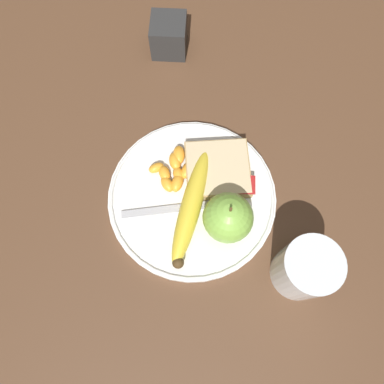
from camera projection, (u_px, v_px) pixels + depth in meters
name	position (u px, v px, depth m)	size (l,w,h in m)	color
ground_plane	(192.00, 198.00, 0.62)	(3.00, 3.00, 0.00)	brown
plate	(192.00, 197.00, 0.61)	(0.27, 0.27, 0.01)	white
juice_glass	(305.00, 269.00, 0.53)	(0.08, 0.08, 0.10)	silver
apple	(228.00, 218.00, 0.56)	(0.08, 0.08, 0.09)	#84BC47
banana	(193.00, 207.00, 0.58)	(0.07, 0.20, 0.03)	yellow
bread_slice	(218.00, 169.00, 0.61)	(0.11, 0.11, 0.02)	#AB8751
fork	(195.00, 206.00, 0.60)	(0.20, 0.05, 0.00)	#B2B2B7
jam_packet	(242.00, 187.00, 0.60)	(0.04, 0.03, 0.02)	white
orange_segment_0	(156.00, 168.00, 0.62)	(0.03, 0.03, 0.01)	#F9A32D
orange_segment_1	(179.00, 155.00, 0.62)	(0.02, 0.03, 0.02)	#F9A32D
orange_segment_2	(191.00, 184.00, 0.61)	(0.02, 0.03, 0.02)	#F9A32D
orange_segment_3	(175.00, 161.00, 0.62)	(0.03, 0.04, 0.02)	#F9A32D
orange_segment_4	(178.00, 175.00, 0.61)	(0.02, 0.03, 0.02)	#F9A32D
orange_segment_5	(167.00, 184.00, 0.61)	(0.03, 0.03, 0.02)	#F9A32D
orange_segment_6	(165.00, 173.00, 0.61)	(0.03, 0.03, 0.02)	#F9A32D
orange_segment_7	(177.00, 183.00, 0.61)	(0.03, 0.03, 0.02)	#F9A32D
orange_segment_8	(187.00, 170.00, 0.61)	(0.03, 0.04, 0.02)	#F9A32D
condiment_caddy	(169.00, 36.00, 0.69)	(0.06, 0.06, 0.07)	#2D2D2D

